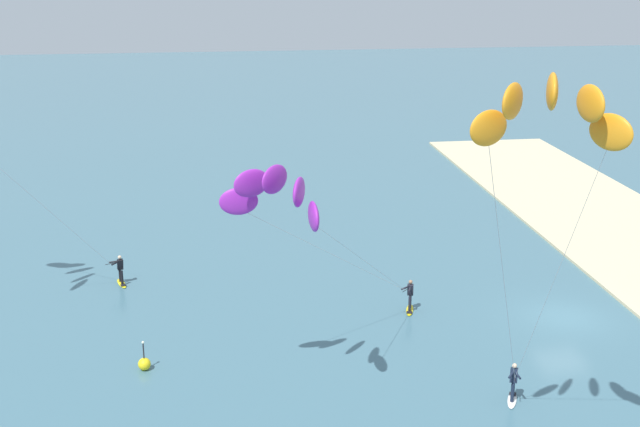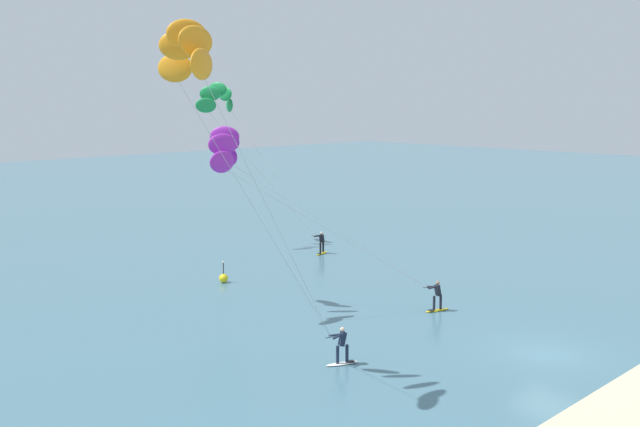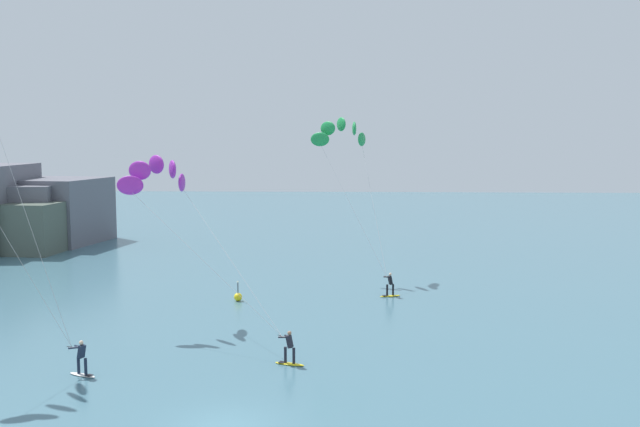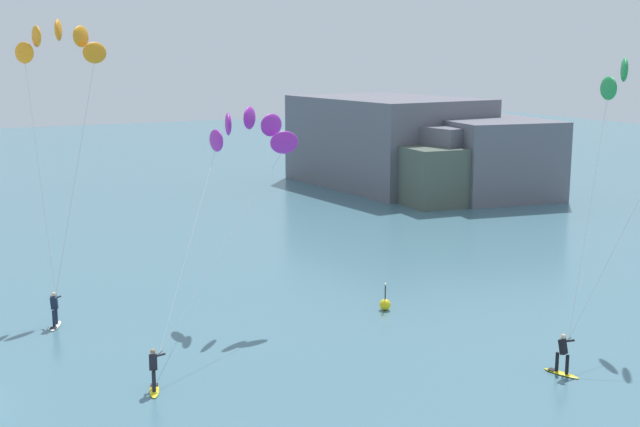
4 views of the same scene
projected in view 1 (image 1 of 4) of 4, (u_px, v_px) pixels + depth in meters
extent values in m
plane|color=#426B7A|center=(565.00, 317.00, 42.82)|extent=(240.00, 240.00, 0.00)
ellipsoid|color=white|center=(512.00, 400.00, 34.89)|extent=(1.52, 0.92, 0.08)
cube|color=black|center=(513.00, 394.00, 35.26)|extent=(0.37, 0.38, 0.02)
cylinder|color=#192338|center=(512.00, 393.00, 34.56)|extent=(0.14, 0.14, 0.78)
cylinder|color=#192338|center=(513.00, 388.00, 34.97)|extent=(0.14, 0.14, 0.78)
cube|color=#192338|center=(514.00, 375.00, 34.56)|extent=(0.41, 0.40, 0.63)
sphere|color=beige|center=(515.00, 366.00, 34.44)|extent=(0.20, 0.20, 0.20)
cylinder|color=black|center=(515.00, 378.00, 34.00)|extent=(0.53, 0.20, 0.03)
cylinder|color=#192338|center=(517.00, 375.00, 34.23)|extent=(0.61, 0.13, 0.15)
cylinder|color=#192338|center=(512.00, 374.00, 34.27)|extent=(0.52, 0.45, 0.15)
ellipsoid|color=orange|center=(489.00, 128.00, 25.35)|extent=(0.98, 1.50, 1.10)
ellipsoid|color=orange|center=(513.00, 101.00, 25.00)|extent=(1.37, 1.23, 1.10)
ellipsoid|color=orange|center=(552.00, 91.00, 24.73)|extent=(1.54, 0.77, 1.10)
ellipsoid|color=orange|center=(590.00, 103.00, 24.64)|extent=(1.54, 0.44, 1.10)
ellipsoid|color=orange|center=(611.00, 132.00, 24.78)|extent=(1.50, 0.98, 1.10)
cylinder|color=#B2B2B7|center=(503.00, 275.00, 29.72)|extent=(5.16, 3.51, 10.97)
cylinder|color=#B2B2B7|center=(555.00, 279.00, 29.43)|extent=(6.22, 0.18, 10.97)
ellipsoid|color=yellow|center=(122.00, 283.00, 47.05)|extent=(1.54, 0.81, 0.08)
cube|color=black|center=(123.00, 285.00, 46.68)|extent=(0.36, 0.36, 0.02)
cylinder|color=black|center=(120.00, 275.00, 47.11)|extent=(0.14, 0.14, 0.78)
cylinder|color=black|center=(122.00, 277.00, 46.73)|extent=(0.14, 0.14, 0.78)
cube|color=black|center=(120.00, 264.00, 46.72)|extent=(0.40, 0.38, 0.63)
sphere|color=beige|center=(120.00, 257.00, 46.59)|extent=(0.20, 0.20, 0.20)
cylinder|color=black|center=(110.00, 264.00, 46.39)|extent=(0.26, 0.51, 0.03)
cylinder|color=black|center=(116.00, 263.00, 46.43)|extent=(0.50, 0.48, 0.15)
cylinder|color=black|center=(114.00, 262.00, 46.61)|extent=(0.12, 0.61, 0.15)
cylinder|color=#B2B2B7|center=(22.00, 188.00, 43.69)|extent=(1.70, 8.00, 9.34)
cylinder|color=#B2B2B7|center=(32.00, 196.00, 42.22)|extent=(5.01, 6.48, 9.34)
ellipsoid|color=yellow|center=(410.00, 310.00, 43.58)|extent=(1.54, 0.77, 0.08)
cube|color=black|center=(409.00, 312.00, 43.18)|extent=(0.35, 0.36, 0.02)
cylinder|color=black|center=(410.00, 301.00, 43.66)|extent=(0.14, 0.14, 0.78)
cylinder|color=black|center=(410.00, 304.00, 43.25)|extent=(0.14, 0.14, 0.78)
cube|color=black|center=(410.00, 290.00, 43.25)|extent=(0.39, 0.38, 0.63)
sphere|color=#9E7051|center=(411.00, 282.00, 43.13)|extent=(0.20, 0.20, 0.20)
cylinder|color=black|center=(405.00, 290.00, 42.77)|extent=(0.43, 0.39, 0.03)
cylinder|color=black|center=(410.00, 288.00, 42.92)|extent=(0.60, 0.29, 0.15)
cylinder|color=black|center=(406.00, 288.00, 43.04)|extent=(0.35, 0.58, 0.15)
ellipsoid|color=purple|center=(239.00, 201.00, 33.07)|extent=(0.41, 1.54, 1.10)
ellipsoid|color=purple|center=(251.00, 183.00, 32.48)|extent=(0.96, 1.51, 1.10)
ellipsoid|color=purple|center=(275.00, 179.00, 31.80)|extent=(1.36, 1.25, 1.10)
ellipsoid|color=purple|center=(299.00, 192.00, 31.31)|extent=(1.55, 0.80, 1.10)
ellipsoid|color=purple|center=(314.00, 216.00, 31.21)|extent=(1.54, 0.41, 1.10)
cylinder|color=#B2B2B7|center=(333.00, 255.00, 37.96)|extent=(6.91, 8.47, 6.71)
cylinder|color=#B2B2B7|center=(367.00, 262.00, 37.03)|extent=(9.24, 5.85, 6.71)
sphere|color=yellow|center=(144.00, 364.00, 37.38)|extent=(0.56, 0.56, 0.56)
cylinder|color=#262628|center=(144.00, 351.00, 37.20)|extent=(0.06, 0.06, 0.70)
sphere|color=#F2F2CC|center=(143.00, 342.00, 37.07)|extent=(0.12, 0.12, 0.12)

